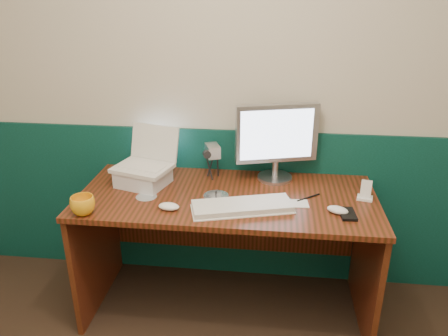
# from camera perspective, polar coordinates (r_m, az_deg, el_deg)

# --- Properties ---
(back_wall) EXTENTS (3.50, 0.04, 2.50)m
(back_wall) POSITION_cam_1_polar(r_m,az_deg,el_deg) (2.54, 0.75, 10.40)
(back_wall) COLOR #BDB4A0
(back_wall) RESTS_ON ground
(wainscot) EXTENTS (3.48, 0.02, 1.00)m
(wainscot) POSITION_cam_1_polar(r_m,az_deg,el_deg) (2.79, 0.65, -4.87)
(wainscot) COLOR #062E23
(wainscot) RESTS_ON ground
(desk) EXTENTS (1.60, 0.70, 0.75)m
(desk) POSITION_cam_1_polar(r_m,az_deg,el_deg) (2.55, 0.39, -11.12)
(desk) COLOR #331B09
(desk) RESTS_ON ground
(laptop_riser) EXTENTS (0.31, 0.29, 0.09)m
(laptop_riser) POSITION_cam_1_polar(r_m,az_deg,el_deg) (2.50, -10.50, -1.19)
(laptop_riser) COLOR silver
(laptop_riser) RESTS_ON desk
(laptop) EXTENTS (0.35, 0.31, 0.25)m
(laptop) POSITION_cam_1_polar(r_m,az_deg,el_deg) (2.44, -10.78, 2.47)
(laptop) COLOR silver
(laptop) RESTS_ON laptop_riser
(monitor) EXTENTS (0.48, 0.26, 0.47)m
(monitor) POSITION_cam_1_polar(r_m,az_deg,el_deg) (2.48, 6.87, 3.50)
(monitor) COLOR #A9A9AD
(monitor) RESTS_ON desk
(keyboard) EXTENTS (0.53, 0.30, 0.03)m
(keyboard) POSITION_cam_1_polar(r_m,az_deg,el_deg) (2.21, 2.39, -5.11)
(keyboard) COLOR silver
(keyboard) RESTS_ON desk
(mouse_right) EXTENTS (0.12, 0.10, 0.04)m
(mouse_right) POSITION_cam_1_polar(r_m,az_deg,el_deg) (2.24, 14.62, -5.32)
(mouse_right) COLOR silver
(mouse_right) RESTS_ON desk
(mouse_left) EXTENTS (0.11, 0.08, 0.04)m
(mouse_left) POSITION_cam_1_polar(r_m,az_deg,el_deg) (2.22, -7.21, -5.00)
(mouse_left) COLOR white
(mouse_left) RESTS_ON desk
(mug) EXTENTS (0.15, 0.15, 0.09)m
(mug) POSITION_cam_1_polar(r_m,az_deg,el_deg) (2.26, -17.96, -4.66)
(mug) COLOR orange
(mug) RESTS_ON desk
(camcorder) EXTENTS (0.13, 0.16, 0.20)m
(camcorder) POSITION_cam_1_polar(r_m,az_deg,el_deg) (2.53, -1.49, 0.89)
(camcorder) COLOR silver
(camcorder) RESTS_ON desk
(cd_spindle) EXTENTS (0.13, 0.13, 0.03)m
(cd_spindle) POSITION_cam_1_polar(r_m,az_deg,el_deg) (2.30, -1.04, -3.89)
(cd_spindle) COLOR silver
(cd_spindle) RESTS_ON desk
(cd_loose_a) EXTENTS (0.11, 0.11, 0.00)m
(cd_loose_a) POSITION_cam_1_polar(r_m,az_deg,el_deg) (2.37, -10.11, -3.71)
(cd_loose_a) COLOR silver
(cd_loose_a) RESTS_ON desk
(cd_loose_b) EXTENTS (0.11, 0.11, 0.00)m
(cd_loose_b) POSITION_cam_1_polar(r_m,az_deg,el_deg) (2.32, 7.54, -4.20)
(cd_loose_b) COLOR silver
(cd_loose_b) RESTS_ON desk
(pen) EXTENTS (0.13, 0.11, 0.01)m
(pen) POSITION_cam_1_polar(r_m,az_deg,el_deg) (2.36, 10.96, -3.80)
(pen) COLOR black
(pen) RESTS_ON desk
(papers) EXTENTS (0.14, 0.10, 0.00)m
(papers) POSITION_cam_1_polar(r_m,az_deg,el_deg) (2.29, 9.26, -4.60)
(papers) COLOR silver
(papers) RESTS_ON desk
(dock) EXTENTS (0.09, 0.08, 0.01)m
(dock) POSITION_cam_1_polar(r_m,az_deg,el_deg) (2.43, 17.91, -3.75)
(dock) COLOR white
(dock) RESTS_ON desk
(music_player) EXTENTS (0.06, 0.04, 0.09)m
(music_player) POSITION_cam_1_polar(r_m,az_deg,el_deg) (2.40, 18.07, -2.59)
(music_player) COLOR white
(music_player) RESTS_ON dock
(pda) EXTENTS (0.08, 0.13, 0.01)m
(pda) POSITION_cam_1_polar(r_m,az_deg,el_deg) (2.24, 15.84, -5.79)
(pda) COLOR black
(pda) RESTS_ON desk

